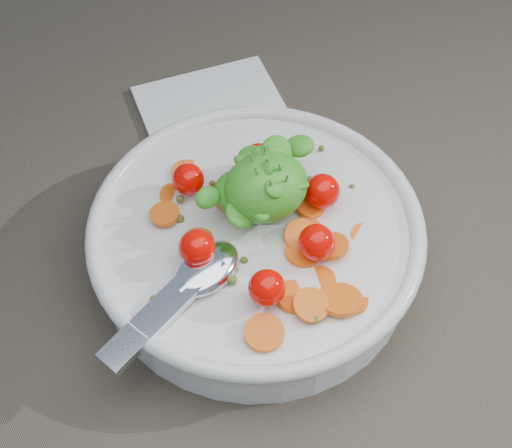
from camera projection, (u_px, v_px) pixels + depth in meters
ground at (252, 279)px, 0.67m from camera, size 6.00×6.00×0.00m
bowl at (256, 240)px, 0.65m from camera, size 0.30×0.28×0.12m
napkin at (214, 112)px, 0.78m from camera, size 0.16×0.15×0.01m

